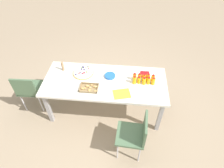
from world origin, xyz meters
TOP-DOWN VIEW (x-y plane):
  - ground_plane at (0.00, 0.00)m, footprint 12.00×12.00m
  - party_table at (0.00, 0.00)m, footprint 2.02×0.86m
  - chair_far_left at (-0.53, 0.78)m, footprint 0.42×0.42m
  - chair_end at (1.33, 0.08)m, footprint 0.42×0.42m
  - juice_bottle_0 at (-0.78, -0.08)m, footprint 0.06×0.06m
  - juice_bottle_1 at (-0.70, -0.08)m, footprint 0.06×0.06m
  - juice_bottle_2 at (-0.63, -0.08)m, footprint 0.06×0.06m
  - juice_bottle_3 at (-0.56, -0.08)m, footprint 0.06×0.06m
  - juice_bottle_4 at (-0.48, -0.08)m, footprint 0.06×0.06m
  - juice_bottle_5 at (-0.78, -0.01)m, footprint 0.06×0.06m
  - juice_bottle_6 at (-0.70, -0.01)m, footprint 0.05×0.05m
  - juice_bottle_7 at (-0.63, -0.00)m, footprint 0.06×0.06m
  - juice_bottle_8 at (-0.55, -0.01)m, footprint 0.05×0.05m
  - juice_bottle_9 at (-0.48, -0.00)m, footprint 0.06×0.06m
  - fruit_pizza at (0.39, -0.16)m, footprint 0.36×0.36m
  - snack_tray at (0.22, 0.19)m, footprint 0.29×0.20m
  - plate_stack at (-0.07, -0.12)m, footprint 0.18×0.18m
  - napkin_stack at (-0.66, -0.22)m, footprint 0.15×0.15m
  - cardboard_tube at (0.75, -0.21)m, footprint 0.04×0.04m
  - paper_folder at (-0.29, 0.26)m, footprint 0.30×0.26m

SIDE VIEW (x-z plane):
  - ground_plane at x=0.00m, z-range 0.00..0.00m
  - chair_far_left at x=-0.53m, z-range 0.09..0.92m
  - chair_end at x=1.33m, z-range 0.09..0.92m
  - party_table at x=0.00m, z-range 0.30..1.04m
  - paper_folder at x=-0.29m, z-range 0.74..0.74m
  - napkin_stack at x=-0.66m, z-range 0.74..0.75m
  - fruit_pizza at x=0.39m, z-range 0.72..0.77m
  - snack_tray at x=0.22m, z-range 0.73..0.77m
  - plate_stack at x=-0.07m, z-range 0.74..0.77m
  - juice_bottle_0 at x=-0.78m, z-range 0.73..0.86m
  - juice_bottle_8 at x=-0.55m, z-range 0.73..0.86m
  - juice_bottle_2 at x=-0.63m, z-range 0.73..0.86m
  - juice_bottle_4 at x=-0.48m, z-range 0.73..0.87m
  - juice_bottle_5 at x=-0.78m, z-range 0.73..0.87m
  - juice_bottle_7 at x=-0.63m, z-range 0.73..0.87m
  - juice_bottle_6 at x=-0.70m, z-range 0.73..0.87m
  - juice_bottle_3 at x=-0.56m, z-range 0.73..0.87m
  - juice_bottle_1 at x=-0.70m, z-range 0.73..0.87m
  - juice_bottle_9 at x=-0.48m, z-range 0.73..0.88m
  - cardboard_tube at x=0.75m, z-range 0.74..0.90m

